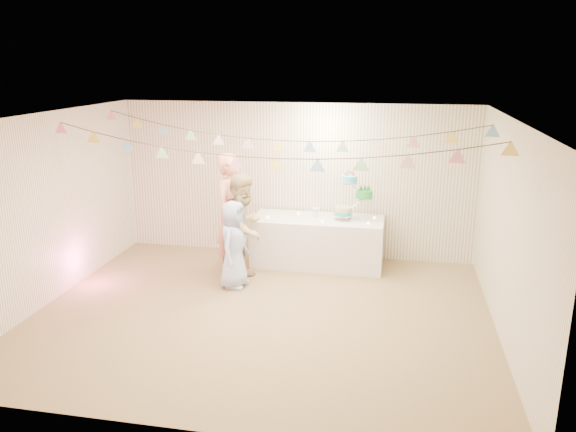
% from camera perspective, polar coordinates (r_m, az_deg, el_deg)
% --- Properties ---
extents(floor, '(6.00, 6.00, 0.00)m').
position_cam_1_polar(floor, '(7.60, -2.67, -9.91)').
color(floor, olive).
rests_on(floor, ground).
extents(ceiling, '(6.00, 6.00, 0.00)m').
position_cam_1_polar(ceiling, '(6.89, -2.95, 9.99)').
color(ceiling, white).
rests_on(ceiling, ground).
extents(back_wall, '(6.00, 6.00, 0.00)m').
position_cam_1_polar(back_wall, '(9.51, 0.77, 3.63)').
color(back_wall, white).
rests_on(back_wall, ground).
extents(front_wall, '(6.00, 6.00, 0.00)m').
position_cam_1_polar(front_wall, '(4.89, -9.83, -8.41)').
color(front_wall, white).
rests_on(front_wall, ground).
extents(left_wall, '(5.00, 5.00, 0.00)m').
position_cam_1_polar(left_wall, '(8.36, -23.21, 0.67)').
color(left_wall, white).
rests_on(left_wall, ground).
extents(right_wall, '(5.00, 5.00, 0.00)m').
position_cam_1_polar(right_wall, '(7.08, 21.53, -1.70)').
color(right_wall, white).
rests_on(right_wall, ground).
extents(table, '(2.11, 0.84, 0.79)m').
position_cam_1_polar(table, '(9.23, 3.03, -2.59)').
color(table, silver).
rests_on(table, floor).
extents(cake_stand, '(0.66, 0.39, 0.74)m').
position_cam_1_polar(cake_stand, '(9.02, 6.60, 1.69)').
color(cake_stand, silver).
rests_on(cake_stand, table).
extents(cake_bottom, '(0.31, 0.31, 0.15)m').
position_cam_1_polar(cake_bottom, '(9.04, 5.57, -0.10)').
color(cake_bottom, '#24ABAB').
rests_on(cake_bottom, cake_stand).
extents(cake_middle, '(0.27, 0.27, 0.22)m').
position_cam_1_polar(cake_middle, '(9.10, 7.78, 1.68)').
color(cake_middle, green).
rests_on(cake_middle, cake_stand).
extents(cake_top_tier, '(0.25, 0.25, 0.19)m').
position_cam_1_polar(cake_top_tier, '(8.94, 6.26, 3.26)').
color(cake_top_tier, '#45BBD9').
rests_on(cake_top_tier, cake_stand).
extents(platter, '(0.30, 0.30, 0.02)m').
position_cam_1_polar(platter, '(9.16, -0.43, -0.32)').
color(platter, white).
rests_on(platter, table).
extents(posy, '(0.15, 0.15, 0.17)m').
position_cam_1_polar(posy, '(9.15, 2.84, 0.15)').
color(posy, white).
rests_on(posy, table).
extents(person_adult_a, '(0.68, 0.82, 1.92)m').
position_cam_1_polar(person_adult_a, '(8.69, -5.63, 0.10)').
color(person_adult_a, tan).
rests_on(person_adult_a, floor).
extents(person_adult_b, '(0.80, 0.94, 1.68)m').
position_cam_1_polar(person_adult_b, '(8.43, -4.47, -1.21)').
color(person_adult_b, tan).
rests_on(person_adult_b, floor).
extents(person_child, '(0.50, 0.69, 1.32)m').
position_cam_1_polar(person_child, '(8.28, -5.52, -2.88)').
color(person_child, '#A1B6E5').
rests_on(person_child, floor).
extents(bunting_back, '(5.60, 1.10, 0.40)m').
position_cam_1_polar(bunting_back, '(7.99, -1.01, 8.97)').
color(bunting_back, pink).
rests_on(bunting_back, ceiling).
extents(bunting_front, '(5.60, 0.90, 0.36)m').
position_cam_1_polar(bunting_front, '(6.74, -3.32, 7.45)').
color(bunting_front, '#72A5E5').
rests_on(bunting_front, ceiling).
extents(tealight_0, '(0.04, 0.04, 0.03)m').
position_cam_1_polar(tealight_0, '(9.10, -2.06, -0.12)').
color(tealight_0, '#FFD88C').
rests_on(tealight_0, table).
extents(tealight_1, '(0.04, 0.04, 0.03)m').
position_cam_1_polar(tealight_1, '(9.33, 1.09, 0.28)').
color(tealight_1, '#FFD88C').
rests_on(tealight_1, table).
extents(tealight_2, '(0.04, 0.04, 0.03)m').
position_cam_1_polar(tealight_2, '(8.88, 3.51, -0.54)').
color(tealight_2, '#FFD88C').
rests_on(tealight_2, table).
extents(tealight_3, '(0.04, 0.04, 0.03)m').
position_cam_1_polar(tealight_3, '(9.28, 5.40, 0.12)').
color(tealight_3, '#FFD88C').
rests_on(tealight_3, table).
extents(tealight_4, '(0.04, 0.04, 0.03)m').
position_cam_1_polar(tealight_4, '(8.86, 8.16, -0.71)').
color(tealight_4, '#FFD88C').
rests_on(tealight_4, table).
extents(tealight_5, '(0.04, 0.04, 0.03)m').
position_cam_1_polar(tealight_5, '(9.18, 8.77, -0.17)').
color(tealight_5, '#FFD88C').
rests_on(tealight_5, table).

